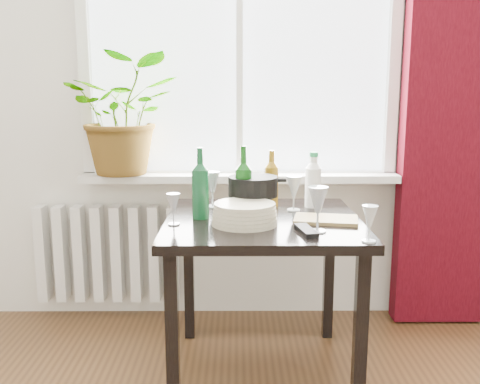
{
  "coord_description": "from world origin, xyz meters",
  "views": [
    {
      "loc": [
        -0.01,
        -0.74,
        1.3
      ],
      "look_at": [
        -0.0,
        1.55,
        0.86
      ],
      "focal_mm": 40.0,
      "sensor_mm": 36.0,
      "label": 1
    }
  ],
  "objects_px": {
    "wineglass_front_right": "(318,209)",
    "plate_stack": "(245,214)",
    "wine_bottle_right": "(243,181)",
    "wineglass_far_right": "(369,223)",
    "wine_bottle_left": "(200,183)",
    "cutting_board": "(326,219)",
    "potted_plant": "(125,114)",
    "wineglass_back_left": "(212,189)",
    "radiator": "(108,253)",
    "table": "(263,238)",
    "cleaning_bottle": "(313,180)",
    "bottle_amber": "(271,178)",
    "fondue_pot": "(253,195)",
    "tv_remote": "(306,230)",
    "wineglass_back_center": "(294,193)",
    "wineglass_front_left": "(173,209)"
  },
  "relations": [
    {
      "from": "wineglass_back_left",
      "to": "tv_remote",
      "type": "bearing_deg",
      "value": -50.15
    },
    {
      "from": "wineglass_front_right",
      "to": "plate_stack",
      "type": "relative_size",
      "value": 0.67
    },
    {
      "from": "wineglass_front_left",
      "to": "cleaning_bottle",
      "type": "bearing_deg",
      "value": 28.56
    },
    {
      "from": "table",
      "to": "cutting_board",
      "type": "height_order",
      "value": "cutting_board"
    },
    {
      "from": "wineglass_front_right",
      "to": "plate_stack",
      "type": "xyz_separation_m",
      "value": [
        -0.29,
        0.12,
        -0.05
      ]
    },
    {
      "from": "cleaning_bottle",
      "to": "cutting_board",
      "type": "xyz_separation_m",
      "value": [
        0.02,
        -0.28,
        -0.13
      ]
    },
    {
      "from": "wineglass_front_left",
      "to": "cutting_board",
      "type": "distance_m",
      "value": 0.66
    },
    {
      "from": "wineglass_back_center",
      "to": "wineglass_back_left",
      "type": "bearing_deg",
      "value": 168.51
    },
    {
      "from": "table",
      "to": "wineglass_back_left",
      "type": "height_order",
      "value": "wineglass_back_left"
    },
    {
      "from": "radiator",
      "to": "bottle_amber",
      "type": "height_order",
      "value": "bottle_amber"
    },
    {
      "from": "wineglass_far_right",
      "to": "potted_plant",
      "type": "bearing_deg",
      "value": 138.47
    },
    {
      "from": "wineglass_front_right",
      "to": "cutting_board",
      "type": "distance_m",
      "value": 0.21
    },
    {
      "from": "cleaning_bottle",
      "to": "wineglass_front_left",
      "type": "relative_size",
      "value": 1.96
    },
    {
      "from": "wineglass_back_center",
      "to": "wineglass_front_left",
      "type": "xyz_separation_m",
      "value": [
        -0.53,
        -0.26,
        -0.02
      ]
    },
    {
      "from": "radiator",
      "to": "potted_plant",
      "type": "xyz_separation_m",
      "value": [
        0.14,
        -0.04,
        0.79
      ]
    },
    {
      "from": "wineglass_front_left",
      "to": "plate_stack",
      "type": "bearing_deg",
      "value": 1.07
    },
    {
      "from": "wineglass_far_right",
      "to": "cutting_board",
      "type": "distance_m",
      "value": 0.34
    },
    {
      "from": "radiator",
      "to": "plate_stack",
      "type": "distance_m",
      "value": 1.14
    },
    {
      "from": "bottle_amber",
      "to": "wineglass_back_center",
      "type": "bearing_deg",
      "value": -47.44
    },
    {
      "from": "table",
      "to": "cleaning_bottle",
      "type": "bearing_deg",
      "value": 42.04
    },
    {
      "from": "radiator",
      "to": "wine_bottle_left",
      "type": "distance_m",
      "value": 1.0
    },
    {
      "from": "radiator",
      "to": "wineglass_front_left",
      "type": "relative_size",
      "value": 5.89
    },
    {
      "from": "wine_bottle_left",
      "to": "bottle_amber",
      "type": "bearing_deg",
      "value": 37.5
    },
    {
      "from": "wine_bottle_left",
      "to": "cleaning_bottle",
      "type": "relative_size",
      "value": 1.19
    },
    {
      "from": "wineglass_back_left",
      "to": "wineglass_front_left",
      "type": "bearing_deg",
      "value": -113.31
    },
    {
      "from": "radiator",
      "to": "wine_bottle_left",
      "type": "relative_size",
      "value": 2.53
    },
    {
      "from": "wine_bottle_right",
      "to": "wineglass_far_right",
      "type": "distance_m",
      "value": 0.62
    },
    {
      "from": "wine_bottle_left",
      "to": "fondue_pot",
      "type": "xyz_separation_m",
      "value": [
        0.23,
        0.08,
        -0.07
      ]
    },
    {
      "from": "plate_stack",
      "to": "cutting_board",
      "type": "bearing_deg",
      "value": 8.87
    },
    {
      "from": "radiator",
      "to": "wineglass_front_left",
      "type": "height_order",
      "value": "wineglass_front_left"
    },
    {
      "from": "wine_bottle_right",
      "to": "fondue_pot",
      "type": "bearing_deg",
      "value": 47.38
    },
    {
      "from": "wineglass_back_left",
      "to": "potted_plant",
      "type": "bearing_deg",
      "value": 142.86
    },
    {
      "from": "bottle_amber",
      "to": "plate_stack",
      "type": "bearing_deg",
      "value": -110.23
    },
    {
      "from": "wine_bottle_left",
      "to": "cutting_board",
      "type": "xyz_separation_m",
      "value": [
        0.54,
        -0.06,
        -0.15
      ]
    },
    {
      "from": "tv_remote",
      "to": "table",
      "type": "bearing_deg",
      "value": 112.96
    },
    {
      "from": "wine_bottle_left",
      "to": "plate_stack",
      "type": "distance_m",
      "value": 0.25
    },
    {
      "from": "plate_stack",
      "to": "tv_remote",
      "type": "distance_m",
      "value": 0.28
    },
    {
      "from": "wineglass_far_right",
      "to": "plate_stack",
      "type": "bearing_deg",
      "value": 149.95
    },
    {
      "from": "radiator",
      "to": "wineglass_far_right",
      "type": "bearing_deg",
      "value": -39.38
    },
    {
      "from": "wine_bottle_right",
      "to": "cutting_board",
      "type": "relative_size",
      "value": 1.18
    },
    {
      "from": "wine_bottle_left",
      "to": "wineglass_far_right",
      "type": "relative_size",
      "value": 2.24
    },
    {
      "from": "wineglass_far_right",
      "to": "plate_stack",
      "type": "relative_size",
      "value": 0.51
    },
    {
      "from": "radiator",
      "to": "wine_bottle_left",
      "type": "xyz_separation_m",
      "value": [
        0.58,
        -0.63,
        0.52
      ]
    },
    {
      "from": "potted_plant",
      "to": "wineglass_back_left",
      "type": "bearing_deg",
      "value": -37.14
    },
    {
      "from": "wineglass_far_right",
      "to": "tv_remote",
      "type": "xyz_separation_m",
      "value": [
        -0.22,
        0.13,
        -0.06
      ]
    },
    {
      "from": "bottle_amber",
      "to": "wine_bottle_left",
      "type": "bearing_deg",
      "value": -142.5
    },
    {
      "from": "cleaning_bottle",
      "to": "fondue_pot",
      "type": "distance_m",
      "value": 0.33
    },
    {
      "from": "radiator",
      "to": "wineglass_front_right",
      "type": "distance_m",
      "value": 1.44
    },
    {
      "from": "wineglass_far_right",
      "to": "wineglass_back_center",
      "type": "bearing_deg",
      "value": 113.38
    },
    {
      "from": "wineglass_back_center",
      "to": "tv_remote",
      "type": "distance_m",
      "value": 0.4
    }
  ]
}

